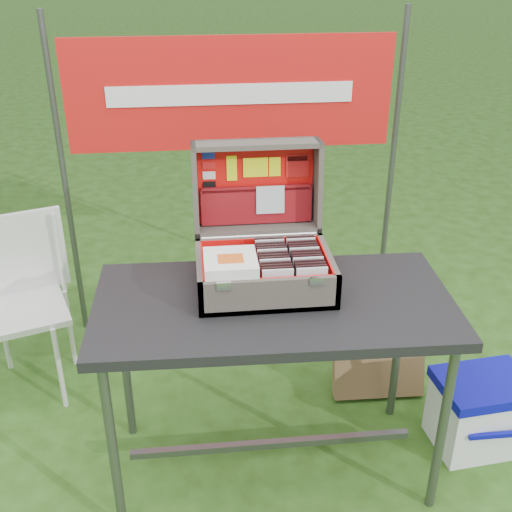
{
  "coord_description": "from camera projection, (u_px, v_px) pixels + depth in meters",
  "views": [
    {
      "loc": [
        -0.21,
        -2.04,
        2.04
      ],
      "look_at": [
        0.02,
        0.1,
        0.92
      ],
      "focal_mm": 45.0,
      "sensor_mm": 36.0,
      "label": 1
    }
  ],
  "objects": [
    {
      "name": "chair_backrest",
      "position": [
        23.0,
        253.0,
        3.04
      ],
      "size": [
        0.38,
        0.15,
        0.41
      ],
      "primitive_type": "cube",
      "rotation": [
        0.0,
        0.0,
        0.33
      ],
      "color": "silver",
      "rests_on": "chair_seat"
    },
    {
      "name": "suitcase_liner_wall_right",
      "position": [
        325.0,
        268.0,
        2.39
      ],
      "size": [
        0.01,
        0.32,
        0.11
      ],
      "primitive_type": "cube",
      "color": "#E50B00",
      "rests_on": "suitcase_base_bottom"
    },
    {
      "name": "cd_right_2",
      "position": [
        310.0,
        278.0,
        2.3
      ],
      "size": [
        0.11,
        0.01,
        0.13
      ],
      "primitive_type": "cube",
      "color": "black",
      "rests_on": "suitcase_liner_floor"
    },
    {
      "name": "songbook_3",
      "position": [
        230.0,
        263.0,
        2.27
      ],
      "size": [
        0.19,
        0.19,
        0.0
      ],
      "primitive_type": "cube",
      "color": "white",
      "rests_on": "suitcase_base_wall_front"
    },
    {
      "name": "cd_right_8",
      "position": [
        304.0,
        263.0,
        2.4
      ],
      "size": [
        0.11,
        0.01,
        0.13
      ],
      "primitive_type": "cube",
      "color": "silver",
      "rests_on": "suitcase_liner_floor"
    },
    {
      "name": "cd_left_13",
      "position": [
        269.0,
        252.0,
        2.48
      ],
      "size": [
        0.11,
        0.01,
        0.13
      ],
      "primitive_type": "cube",
      "color": "black",
      "rests_on": "suitcase_liner_floor"
    },
    {
      "name": "table_leg_fr",
      "position": [
        442.0,
        429.0,
        2.35
      ],
      "size": [
        0.04,
        0.04,
        0.78
      ],
      "primitive_type": "cylinder",
      "color": "#59595B",
      "rests_on": "ground"
    },
    {
      "name": "suitcase_liner_wall_back",
      "position": [
        260.0,
        252.0,
        2.51
      ],
      "size": [
        0.46,
        0.01,
        0.11
      ],
      "primitive_type": "cube",
      "color": "#E50B00",
      "rests_on": "suitcase_base_bottom"
    },
    {
      "name": "cd_left_0",
      "position": [
        278.0,
        285.0,
        2.25
      ],
      "size": [
        0.11,
        0.01,
        0.13
      ],
      "primitive_type": "cube",
      "color": "silver",
      "rests_on": "suitcase_liner_floor"
    },
    {
      "name": "banner",
      "position": [
        231.0,
        94.0,
        3.12
      ],
      "size": [
        1.6,
        0.02,
        0.55
      ],
      "primitive_type": "cube",
      "color": "red",
      "rests_on": "banner_post_left"
    },
    {
      "name": "suitcase_base_wall_back",
      "position": [
        259.0,
        252.0,
        2.53
      ],
      "size": [
        0.5,
        0.02,
        0.13
      ],
      "primitive_type": "cube",
      "color": "#595148",
      "rests_on": "table_top"
    },
    {
      "name": "table_leg_br",
      "position": [
        398.0,
        344.0,
        2.83
      ],
      "size": [
        0.04,
        0.04,
        0.78
      ],
      "primitive_type": "cylinder",
      "color": "#59595B",
      "rests_on": "ground"
    },
    {
      "name": "cd_right_4",
      "position": [
        308.0,
        273.0,
        2.33
      ],
      "size": [
        0.11,
        0.01,
        0.13
      ],
      "primitive_type": "cube",
      "color": "silver",
      "rests_on": "suitcase_liner_floor"
    },
    {
      "name": "cd_right_6",
      "position": [
        306.0,
        268.0,
        2.37
      ],
      "size": [
        0.11,
        0.01,
        0.13
      ],
      "primitive_type": "cube",
      "color": "black",
      "rests_on": "suitcase_liner_floor"
    },
    {
      "name": "table_leg_fl",
      "position": [
        114.0,
        454.0,
        2.24
      ],
      "size": [
        0.04,
        0.04,
        0.78
      ],
      "primitive_type": "cylinder",
      "color": "#59595B",
      "rests_on": "ground"
    },
    {
      "name": "suitcase",
      "position": [
        263.0,
        224.0,
        2.35
      ],
      "size": [
        0.5,
        0.52,
        0.48
      ],
      "primitive_type": null,
      "color": "#595148",
      "rests_on": "table"
    },
    {
      "name": "songbook_1",
      "position": [
        231.0,
        266.0,
        2.27
      ],
      "size": [
        0.19,
        0.19,
        0.0
      ],
      "primitive_type": "cube",
      "color": "white",
      "rests_on": "suitcase_base_wall_front"
    },
    {
      "name": "suitcase_lid_pocket",
      "position": [
        256.0,
        205.0,
        2.55
      ],
      "size": [
        0.44,
        0.05,
        0.15
      ],
      "primitive_type": "cube",
      "rotation": [
        -1.67,
        0.0,
        0.0
      ],
      "color": "maroon",
      "rests_on": "suitcase_lid_liner"
    },
    {
      "name": "cardboard_box",
      "position": [
        378.0,
        351.0,
        3.06
      ],
      "size": [
        0.44,
        0.21,
        0.46
      ],
      "primitive_type": "cube",
      "rotation": [
        -0.29,
        0.0,
        -0.02
      ],
      "color": "brown",
      "rests_on": "ground"
    },
    {
      "name": "songbook_5",
      "position": [
        230.0,
        261.0,
        2.26
      ],
      "size": [
        0.19,
        0.19,
        0.0
      ],
      "primitive_type": "cube",
      "color": "white",
      "rests_on": "suitcase_base_wall_front"
    },
    {
      "name": "songbook_0",
      "position": [
        231.0,
        267.0,
        2.27
      ],
      "size": [
        0.19,
        0.19,
        0.0
      ],
      "primitive_type": "cube",
      "color": "white",
      "rests_on": "suitcase_base_wall_front"
    },
    {
      "name": "suitcase_base_wall_left",
      "position": [
        200.0,
        276.0,
        2.35
      ],
      "size": [
        0.02,
        0.36,
        0.13
      ],
      "primitive_type": "cube",
      "color": "#595148",
      "rests_on": "table_top"
    },
    {
      "name": "cd_right_1",
      "position": [
        311.0,
        281.0,
        2.28
      ],
      "size": [
        0.11,
        0.01,
        0.13
      ],
      "primitive_type": "cube",
      "color": "black",
      "rests_on": "suitcase_liner_floor"
    },
    {
      "name": "cooler",
      "position": [
        479.0,
        412.0,
        2.76
      ],
      "size": [
        0.41,
        0.33,
        0.34
      ],
      "primitive_type": null,
      "rotation": [
        0.0,
        0.0,
        0.1
      ],
      "color": "white",
      "rests_on": "ground"
    },
    {
      "name": "songbook_graphic",
      "position": [
        231.0,
        258.0,
        2.25
      ],
      "size": [
        0.09,
        0.07,
        0.0
      ],
      "primitive_type": "cube",
      "color": "#D85919",
      "rests_on": "songbook_7"
    },
    {
      "name": "suitcase_lid_back",
      "position": [
        255.0,
        183.0,
        2.55
      ],
      "size": [
        0.5,
        0.05,
        0.36
      ],
      "primitive_type": "cube",
      "rotation": [
        -1.67,
        0.0,
        0.0
      ],
      "color": "#595148",
      "rests_on": "suitcase_base_wall_back"
    },
    {
      "name": "lid_sticker_cc_a",
      "position": [
        208.0,
        155.0,
        2.47
      ],
      "size": [
        0.05,
        0.01,
        0.03
      ],
      "primitive_type": "cube",
      "rotation": [
        -1.67,
        0.0,
        0.0
      ],
      "color": "#1933B2",
      "rests_on": "suitcase_lid_liner"
    },
    {
      "name": "cd_right_7",
      "position": [
        305.0,
        265.0,
        2.38
      ],
      "size": [
        0.11,
        0.01,
        0.13
      ],
      "primitive_type": "cube",
      "color": "black",
      "rests_on": "suitcase_liner_floor"
    },
    {
      "name": "suitcase_liner_wall_front",
      "position": [
        270.0,
        292.0,
        2.23
      ],
      "size": [
        0.46,
        0.01,
        0.11
      ],
      "primitive_type": "cube",
      "color": "#E50B00",
      "rests_on": "suitcase_base_bottom"
    },
    {
      "name": "ground",
      "position": [
        254.0,
        456.0,
        2.76
      ],
      "size": [
        80.0,
        80.0,
        0.0
      ],
      "primitive_type": "plane",
      "color": "#254510",
      "rests_on": "ground"
    },
    {
      "name": "cd_left_1",
      "position": [
        277.0,
        283.0,
        2.27
      ],
      "size": [
        0.11,
        0.01,
        0.13
      ],
      "primitive_type": "cube",
      "color": "black",
      "rests_on": "suitcase_liner_floor"
    },
    {
      "name": "lid_card_neon_main",
      "position": [
        256.0,
        167.0,
        2.51
      ],
      "size": [
        0.1,
        0.01,
        0.08
      ],
      "primitive_type": "cube",
      "rotation": [
        -1.67,
        0.0,
        0.0
      ],
      "color": "#E0EC11",
      "rests_on": "suitcase_lid_liner"
    },
    {
      "name": "cd_left_10",
      "position": [
        271.0,
        259.0,
        2.42
      ],
      "size": [
        0.11,
        0.01,
        0.13
      ],
      "primitive_type": "cube",
      "color": "black",
      "rests_on": "suitcase_liner_floor"
    },
    {
      "name": "cooler_body",
      "position": [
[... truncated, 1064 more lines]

